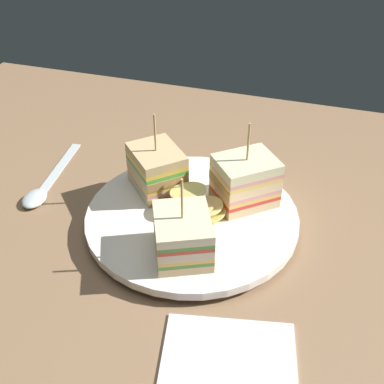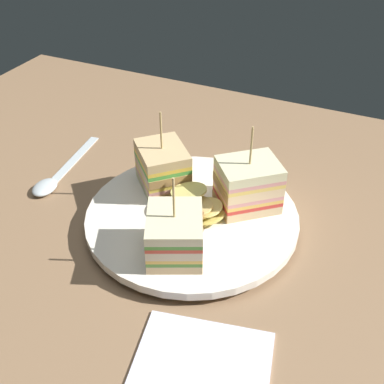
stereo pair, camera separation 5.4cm
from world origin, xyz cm
name	(u,v)px [view 2 (the right image)]	position (x,y,z in cm)	size (l,w,h in cm)	color
ground_plane	(192,231)	(0.00, 0.00, -0.90)	(100.53, 71.58, 1.80)	#886749
plate	(192,218)	(0.00, 0.00, 1.04)	(24.11, 24.11, 1.72)	white
sandwich_wedge_0	(163,167)	(-5.44, 3.48, 4.35)	(8.33, 8.36, 9.92)	beige
sandwich_wedge_1	(175,234)	(1.03, -6.37, 4.04)	(7.75, 8.30, 9.22)	#E5BE8C
sandwich_wedge_2	(248,185)	(5.04, 4.03, 4.56)	(8.51, 8.36, 10.23)	beige
chip_pile	(196,206)	(0.51, -0.17, 3.10)	(7.98, 7.25, 3.28)	#D3BA6A
spoon	(53,180)	(-19.90, 0.27, 0.41)	(3.93, 15.87, 1.00)	silver
napkin	(200,373)	(8.68, -17.29, 0.25)	(11.54, 10.90, 0.50)	white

